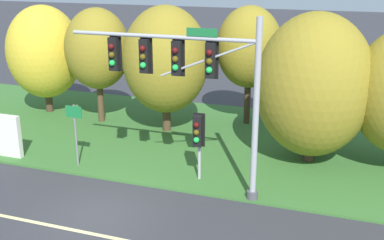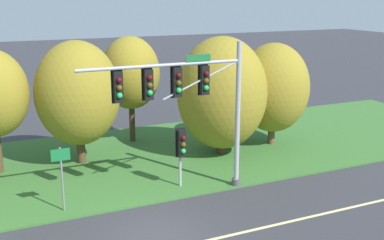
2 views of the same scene
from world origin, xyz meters
name	(u,v)px [view 1 (image 1 of 2)]	position (x,y,z in m)	size (l,w,h in m)	color
ground_plane	(97,214)	(0.00, 0.00, 0.00)	(160.00, 160.00, 0.00)	#333338
lane_stripe	(78,231)	(0.00, -1.20, 0.00)	(36.00, 0.16, 0.01)	beige
grass_verge	(181,136)	(0.00, 8.25, 0.05)	(48.00, 11.50, 0.10)	#386B2D
traffic_signal_mast	(189,74)	(2.44, 2.70, 4.54)	(7.20, 0.49, 6.52)	#9EA0A5
pedestrian_signal_near_kerb	(198,134)	(2.50, 3.51, 2.04)	(0.46, 0.55, 2.74)	#9EA0A5
route_sign_post	(75,126)	(-2.78, 3.25, 1.84)	(0.74, 0.08, 2.67)	slate
tree_nearest_road	(44,52)	(-8.57, 9.51, 3.54)	(4.12, 4.12, 6.02)	#423021
tree_left_of_mast	(97,49)	(-4.86, 8.93, 4.01)	(3.37, 3.37, 6.04)	#4C3823
tree_behind_signpost	(166,60)	(-0.92, 8.66, 3.74)	(4.22, 4.22, 6.30)	#4C3823
tree_mid_verge	(249,47)	(2.65, 11.21, 4.15)	(3.36, 3.36, 6.17)	#423021
tree_tall_centre	(314,85)	(6.36, 7.01, 3.45)	(4.82, 4.82, 6.37)	#423021
info_kiosk	(10,136)	(-6.09, 3.14, 1.04)	(1.10, 0.24, 1.90)	silver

